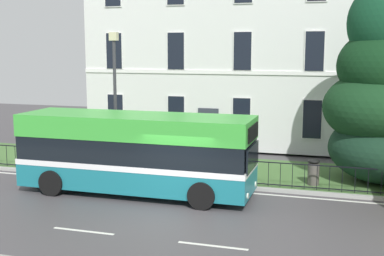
{
  "coord_description": "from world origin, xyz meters",
  "views": [
    {
      "loc": [
        5.32,
        -14.78,
        5.4
      ],
      "look_at": [
        -0.58,
        4.74,
        2.21
      ],
      "focal_mm": 47.55,
      "sensor_mm": 36.0,
      "label": 1
    }
  ],
  "objects_px": {
    "street_lamp_post": "(115,90)",
    "single_decker_bus": "(136,152)",
    "georgian_townhouse": "(227,30)",
    "litter_bin": "(313,172)"
  },
  "relations": [
    {
      "from": "street_lamp_post",
      "to": "litter_bin",
      "type": "xyz_separation_m",
      "value": [
        8.64,
        -0.43,
        -2.96
      ]
    },
    {
      "from": "street_lamp_post",
      "to": "litter_bin",
      "type": "relative_size",
      "value": 5.88
    },
    {
      "from": "single_decker_bus",
      "to": "street_lamp_post",
      "type": "relative_size",
      "value": 1.47
    },
    {
      "from": "street_lamp_post",
      "to": "single_decker_bus",
      "type": "bearing_deg",
      "value": -53.66
    },
    {
      "from": "single_decker_bus",
      "to": "litter_bin",
      "type": "xyz_separation_m",
      "value": [
        6.34,
        2.7,
        -0.94
      ]
    },
    {
      "from": "georgian_townhouse",
      "to": "litter_bin",
      "type": "xyz_separation_m",
      "value": [
        5.78,
        -9.7,
        -5.87
      ]
    },
    {
      "from": "single_decker_bus",
      "to": "litter_bin",
      "type": "relative_size",
      "value": 8.66
    },
    {
      "from": "georgian_townhouse",
      "to": "street_lamp_post",
      "type": "relative_size",
      "value": 2.42
    },
    {
      "from": "single_decker_bus",
      "to": "georgian_townhouse",
      "type": "bearing_deg",
      "value": 87.27
    },
    {
      "from": "georgian_townhouse",
      "to": "street_lamp_post",
      "type": "bearing_deg",
      "value": -107.16
    }
  ]
}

